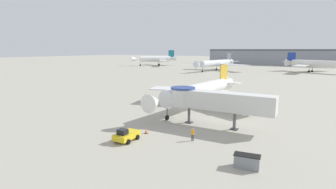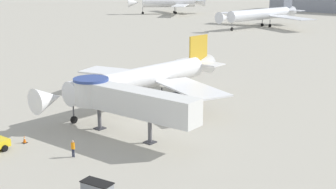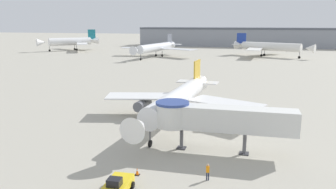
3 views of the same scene
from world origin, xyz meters
The scene contains 11 objects.
ground_plane centered at (0.00, 0.00, 0.00)m, with size 800.00×800.00×0.00m, color #A8A393.
main_airplane centered at (1.81, 2.02, 3.61)m, with size 26.64×31.05×8.45m.
jet_bridge centered at (8.78, -8.98, 4.22)m, with size 16.70×4.09×5.90m.
pushback_tug_yellow centered at (1.74, -21.31, 0.77)m, with size 2.53×3.82×1.78m.
traffic_cone_starboard_wing centered at (11.92, 1.00, 0.33)m, with size 0.41×0.41×0.68m.
traffic_cone_near_nose centered at (2.18, -17.44, 0.39)m, with size 0.50×0.50×0.82m.
ground_crew_marshaller centered at (9.31, -16.66, 1.00)m, with size 0.36×0.25×1.73m.
background_jet_gray_tail centered at (-31.13, 95.87, 4.36)m, with size 37.37×37.98×9.90m.
background_jet_teal_tail centered at (-87.75, 117.61, 5.02)m, with size 30.98×29.97×11.49m.
background_jet_blue_tail centered at (17.94, 111.41, 4.58)m, with size 36.18×35.48×10.43m.
terminal_building centered at (1.73, 175.00, 6.13)m, with size 132.33×19.84×12.24m.
Camera 3 is at (13.45, -46.51, 15.28)m, focal length 35.00 mm.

